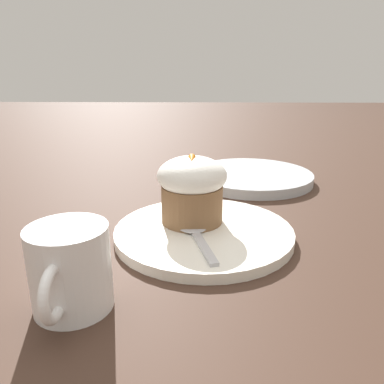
% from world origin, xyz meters
% --- Properties ---
extents(ground_plane, '(4.00, 4.00, 0.00)m').
position_xyz_m(ground_plane, '(0.00, 0.00, 0.00)').
color(ground_plane, '#3D281E').
extents(dessert_plate, '(0.22, 0.22, 0.01)m').
position_xyz_m(dessert_plate, '(0.00, 0.00, 0.01)').
color(dessert_plate, white).
rests_on(dessert_plate, ground_plane).
extents(carrot_cake, '(0.09, 0.09, 0.09)m').
position_xyz_m(carrot_cake, '(-0.02, -0.02, 0.06)').
color(carrot_cake, brown).
rests_on(carrot_cake, dessert_plate).
extents(spoon, '(0.12, 0.05, 0.01)m').
position_xyz_m(spoon, '(0.02, -0.01, 0.02)').
color(spoon, '#B7B7BC').
rests_on(spoon, dessert_plate).
extents(coffee_cup, '(0.10, 0.07, 0.08)m').
position_xyz_m(coffee_cup, '(0.15, -0.12, 0.04)').
color(coffee_cup, white).
rests_on(coffee_cup, ground_plane).
extents(side_plate, '(0.23, 0.23, 0.02)m').
position_xyz_m(side_plate, '(-0.25, 0.09, 0.01)').
color(side_plate, '#B2B7BC').
rests_on(side_plate, ground_plane).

